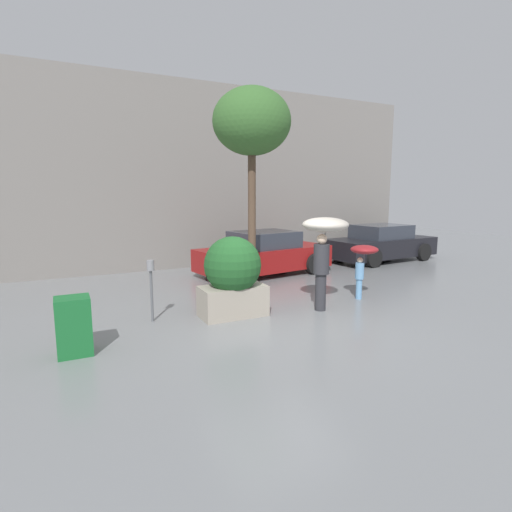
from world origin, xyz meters
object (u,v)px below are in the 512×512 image
(planter_box, at_px, (233,275))
(parked_car_near, at_px, (264,254))
(parked_car_far, at_px, (381,244))
(newspaper_box, at_px, (74,326))
(parking_meter, at_px, (151,277))
(street_tree, at_px, (252,124))
(person_adult, at_px, (324,238))
(person_child, at_px, (363,256))

(planter_box, bearing_deg, parked_car_near, 54.10)
(parked_car_far, relative_size, newspaper_box, 4.86)
(parked_car_far, bearing_deg, parking_meter, 105.79)
(street_tree, bearing_deg, person_adult, -72.37)
(parked_car_near, relative_size, street_tree, 0.87)
(parked_car_far, bearing_deg, person_child, 127.42)
(person_adult, bearing_deg, parked_car_near, 52.60)
(planter_box, height_order, street_tree, street_tree)
(street_tree, bearing_deg, person_child, -42.73)
(newspaper_box, bearing_deg, person_child, 5.50)
(parking_meter, height_order, newspaper_box, parking_meter)
(person_adult, distance_m, newspaper_box, 4.97)
(person_child, xyz_separation_m, parking_meter, (-4.75, 0.50, -0.15))
(person_child, bearing_deg, parked_car_near, 128.61)
(parking_meter, bearing_deg, person_adult, -12.60)
(person_adult, height_order, person_child, person_adult)
(parked_car_near, distance_m, parking_meter, 5.12)
(person_child, height_order, newspaper_box, person_child)
(street_tree, bearing_deg, parked_car_near, 54.54)
(parking_meter, bearing_deg, planter_box, -13.45)
(planter_box, relative_size, parked_car_near, 0.38)
(person_adult, bearing_deg, street_tree, 79.21)
(planter_box, distance_m, newspaper_box, 3.05)
(person_adult, xyz_separation_m, parked_car_far, (5.63, 4.23, -0.92))
(person_adult, relative_size, street_tree, 0.40)
(parked_car_far, distance_m, newspaper_box, 11.42)
(person_child, distance_m, parking_meter, 4.77)
(parked_car_near, bearing_deg, planter_box, 135.13)
(parked_car_near, bearing_deg, newspaper_box, 118.66)
(planter_box, distance_m, parking_meter, 1.58)
(person_adult, height_order, parking_meter, person_adult)
(parked_car_near, relative_size, parked_car_far, 0.98)
(person_child, relative_size, newspaper_box, 1.41)
(parking_meter, bearing_deg, parked_car_far, 20.88)
(person_adult, bearing_deg, parking_meter, 138.98)
(person_adult, relative_size, parking_meter, 1.63)
(person_adult, bearing_deg, planter_box, 139.67)
(parked_car_near, distance_m, parked_car_far, 5.03)
(planter_box, relative_size, street_tree, 0.33)
(planter_box, height_order, parked_car_far, planter_box)
(person_adult, distance_m, parked_car_near, 4.04)
(planter_box, height_order, parking_meter, planter_box)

